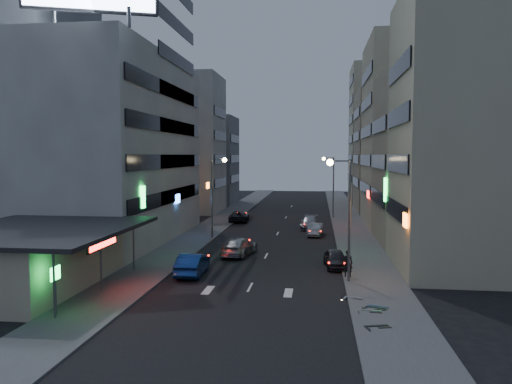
% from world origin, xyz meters
% --- Properties ---
extents(ground, '(180.00, 180.00, 0.00)m').
position_xyz_m(ground, '(0.00, 0.00, 0.00)').
color(ground, black).
rests_on(ground, ground).
extents(sidewalk_left, '(4.00, 120.00, 0.12)m').
position_xyz_m(sidewalk_left, '(-8.00, 30.00, 0.06)').
color(sidewalk_left, '#4C4C4F').
rests_on(sidewalk_left, ground).
extents(sidewalk_right, '(4.00, 120.00, 0.12)m').
position_xyz_m(sidewalk_right, '(8.00, 30.00, 0.06)').
color(sidewalk_right, '#4C4C4F').
rests_on(sidewalk_right, ground).
extents(food_court, '(11.00, 13.00, 3.88)m').
position_xyz_m(food_court, '(-13.90, 2.00, 1.98)').
color(food_court, '#ACA787').
rests_on(food_court, ground).
extents(white_building, '(14.00, 24.00, 18.00)m').
position_xyz_m(white_building, '(-17.00, 20.00, 9.00)').
color(white_building, '#B8B8B3').
rests_on(white_building, ground).
extents(grey_tower, '(10.00, 14.00, 34.00)m').
position_xyz_m(grey_tower, '(-26.00, 23.00, 17.00)').
color(grey_tower, slate).
rests_on(grey_tower, ground).
extents(shophouse_near, '(10.00, 11.00, 20.00)m').
position_xyz_m(shophouse_near, '(15.00, 10.50, 10.00)').
color(shophouse_near, '#ACA787').
rests_on(shophouse_near, ground).
extents(shophouse_mid, '(11.00, 12.00, 16.00)m').
position_xyz_m(shophouse_mid, '(15.50, 22.00, 8.00)').
color(shophouse_mid, '#9D9176').
rests_on(shophouse_mid, ground).
extents(shophouse_far, '(10.00, 14.00, 22.00)m').
position_xyz_m(shophouse_far, '(15.00, 35.00, 11.00)').
color(shophouse_far, '#ACA787').
rests_on(shophouse_far, ground).
extents(far_left_a, '(11.00, 10.00, 20.00)m').
position_xyz_m(far_left_a, '(-15.50, 45.00, 10.00)').
color(far_left_a, '#B8B8B3').
rests_on(far_left_a, ground).
extents(far_left_b, '(12.00, 10.00, 15.00)m').
position_xyz_m(far_left_b, '(-16.00, 58.00, 7.50)').
color(far_left_b, slate).
rests_on(far_left_b, ground).
extents(far_right_a, '(11.00, 12.00, 18.00)m').
position_xyz_m(far_right_a, '(15.50, 50.00, 9.00)').
color(far_right_a, '#9D9176').
rests_on(far_right_a, ground).
extents(far_right_b, '(12.00, 12.00, 24.00)m').
position_xyz_m(far_right_b, '(16.00, 64.00, 12.00)').
color(far_right_b, '#ACA787').
rests_on(far_right_b, ground).
extents(street_lamp_right_near, '(1.60, 0.44, 8.02)m').
position_xyz_m(street_lamp_right_near, '(5.90, 6.00, 5.36)').
color(street_lamp_right_near, '#595B60').
rests_on(street_lamp_right_near, sidewalk_right).
extents(street_lamp_left, '(1.60, 0.44, 8.02)m').
position_xyz_m(street_lamp_left, '(-5.90, 22.00, 5.36)').
color(street_lamp_left, '#595B60').
rests_on(street_lamp_left, sidewalk_left).
extents(street_lamp_right_far, '(1.60, 0.44, 8.02)m').
position_xyz_m(street_lamp_right_far, '(5.90, 40.00, 5.36)').
color(street_lamp_right_far, '#595B60').
rests_on(street_lamp_right_far, sidewalk_right).
extents(parked_car_right_near, '(1.96, 4.04, 1.33)m').
position_xyz_m(parked_car_right_near, '(5.60, 10.31, 0.67)').
color(parked_car_right_near, '#2C2B31').
rests_on(parked_car_right_near, ground).
extents(parked_car_right_mid, '(1.74, 4.00, 1.28)m').
position_xyz_m(parked_car_right_mid, '(4.01, 24.98, 0.64)').
color(parked_car_right_mid, '#A7ABAF').
rests_on(parked_car_right_mid, ground).
extents(parked_car_left, '(2.60, 5.09, 1.38)m').
position_xyz_m(parked_car_left, '(-5.60, 35.00, 0.69)').
color(parked_car_left, '#26262B').
rests_on(parked_car_left, ground).
extents(parked_car_right_far, '(2.14, 4.90, 1.40)m').
position_xyz_m(parked_car_right_far, '(3.37, 29.94, 0.70)').
color(parked_car_right_far, gray).
rests_on(parked_car_right_far, ground).
extents(road_car_blue, '(1.75, 4.70, 1.53)m').
position_xyz_m(road_car_blue, '(-4.45, 6.80, 0.77)').
color(road_car_blue, navy).
rests_on(road_car_blue, ground).
extents(road_car_silver, '(2.89, 5.45, 1.50)m').
position_xyz_m(road_car_silver, '(-2.31, 13.96, 0.75)').
color(road_car_silver, '#A4A8AC').
rests_on(road_car_silver, ground).
extents(person, '(0.69, 0.47, 1.83)m').
position_xyz_m(person, '(6.30, 7.13, 1.04)').
color(person, black).
rests_on(person, sidewalk_right).
extents(scooter_black_a, '(1.09, 1.93, 1.12)m').
position_xyz_m(scooter_black_a, '(7.66, -2.45, 0.68)').
color(scooter_black_a, black).
rests_on(scooter_black_a, sidewalk_right).
extents(scooter_silver_a, '(0.78, 1.86, 1.11)m').
position_xyz_m(scooter_silver_a, '(7.67, -0.24, 0.67)').
color(scooter_silver_a, '#919497').
rests_on(scooter_silver_a, sidewalk_right).
extents(scooter_blue, '(1.03, 1.77, 1.03)m').
position_xyz_m(scooter_blue, '(8.17, 0.45, 0.63)').
color(scooter_blue, navy).
rests_on(scooter_blue, sidewalk_right).
extents(scooter_black_b, '(1.16, 1.83, 1.06)m').
position_xyz_m(scooter_black_b, '(8.03, 0.13, 0.65)').
color(scooter_black_b, black).
rests_on(scooter_black_b, sidewalk_right).
extents(scooter_silver_b, '(1.02, 1.72, 1.00)m').
position_xyz_m(scooter_silver_b, '(6.95, 2.02, 0.62)').
color(scooter_silver_b, '#ADB1B5').
rests_on(scooter_silver_b, sidewalk_right).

